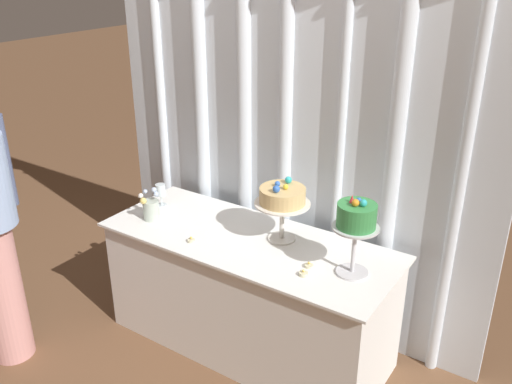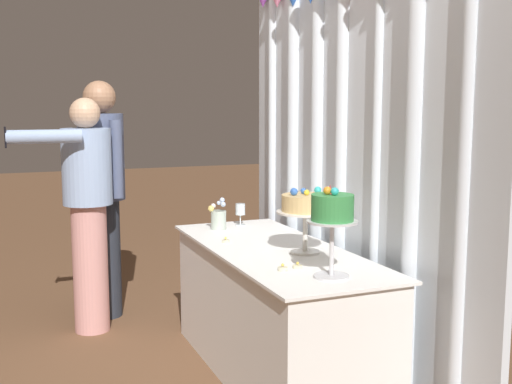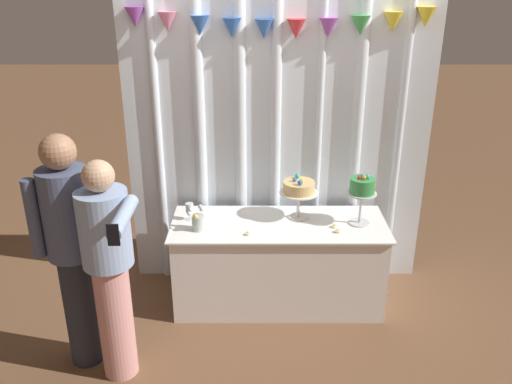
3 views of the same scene
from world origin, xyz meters
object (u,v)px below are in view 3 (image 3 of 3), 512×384
object	(u,v)px
tealight_near_left	(335,226)
tealight_near_right	(339,231)
cake_display_nearleft	(300,189)
guest_man_dark_suit	(110,264)
guest_man_pink_jacket	(73,244)
cake_table	(279,263)
tealight_far_left	(249,234)
cake_display_nearright	(363,189)
flower_vase	(199,221)
wine_glass	(191,208)

from	to	relation	value
tealight_near_left	tealight_near_right	size ratio (longest dim) A/B	1.00
cake_display_nearleft	guest_man_dark_suit	xyz separation A→B (m)	(-1.27, -0.96, -0.12)
tealight_near_left	cake_display_nearleft	bearing A→B (deg)	146.86
cake_display_nearleft	guest_man_pink_jacket	bearing A→B (deg)	-152.11
cake_table	guest_man_dark_suit	xyz separation A→B (m)	(-1.11, -0.85, 0.49)
cake_display_nearleft	tealight_far_left	world-z (taller)	cake_display_nearleft
cake_table	tealight_near_left	distance (m)	0.57
cake_display_nearleft	tealight_near_left	xyz separation A→B (m)	(0.27, -0.18, -0.24)
cake_display_nearleft	tealight_near_right	xyz separation A→B (m)	(0.28, -0.26, -0.24)
guest_man_dark_suit	cake_display_nearright	bearing A→B (deg)	25.91
flower_vase	cake_display_nearleft	bearing A→B (deg)	15.44
cake_display_nearleft	tealight_far_left	bearing A→B (deg)	-142.95
flower_vase	guest_man_dark_suit	size ratio (longest dim) A/B	0.13
cake_display_nearright	tealight_near_left	world-z (taller)	cake_display_nearright
cake_table	tealight_far_left	world-z (taller)	tealight_far_left
flower_vase	guest_man_pink_jacket	bearing A→B (deg)	-141.65
cake_table	tealight_near_left	size ratio (longest dim) A/B	36.73
flower_vase	guest_man_dark_suit	world-z (taller)	guest_man_dark_suit
wine_glass	tealight_far_left	bearing A→B (deg)	-29.87
cake_display_nearright	tealight_far_left	xyz separation A→B (m)	(-0.88, -0.20, -0.29)
guest_man_pink_jacket	guest_man_dark_suit	distance (m)	0.31
tealight_near_left	cake_display_nearright	bearing A→B (deg)	18.33
tealight_far_left	tealight_near_right	size ratio (longest dim) A/B	0.90
flower_vase	tealight_near_left	bearing A→B (deg)	2.22
tealight_near_left	guest_man_pink_jacket	size ratio (longest dim) A/B	0.03
wine_glass	cake_display_nearright	bearing A→B (deg)	-3.01
guest_man_dark_suit	tealight_far_left	bearing A→B (deg)	36.90
cake_table	tealight_near_right	world-z (taller)	tealight_near_right
tealight_near_right	guest_man_dark_suit	distance (m)	1.71
tealight_far_left	wine_glass	bearing A→B (deg)	150.13
cake_table	guest_man_dark_suit	world-z (taller)	guest_man_dark_suit
cake_table	wine_glass	size ratio (longest dim) A/B	12.00
wine_glass	tealight_near_left	world-z (taller)	wine_glass
cake_display_nearright	guest_man_dark_suit	world-z (taller)	guest_man_dark_suit
tealight_near_right	wine_glass	bearing A→B (deg)	168.94
guest_man_pink_jacket	guest_man_dark_suit	xyz separation A→B (m)	(0.27, -0.14, -0.07)
tealight_near_left	guest_man_dark_suit	world-z (taller)	guest_man_dark_suit
cake_display_nearleft	cake_display_nearright	distance (m)	0.49
wine_glass	guest_man_dark_suit	bearing A→B (deg)	-113.73
tealight_near_left	tealight_near_right	world-z (taller)	tealight_near_right
flower_vase	tealight_near_left	world-z (taller)	flower_vase
flower_vase	guest_man_pink_jacket	size ratio (longest dim) A/B	0.12
tealight_near_right	cake_display_nearleft	bearing A→B (deg)	137.43
tealight_near_right	cake_table	bearing A→B (deg)	160.34
cake_table	tealight_far_left	distance (m)	0.49
cake_table	guest_man_dark_suit	size ratio (longest dim) A/B	1.10
cake_table	guest_man_pink_jacket	size ratio (longest dim) A/B	1.02
cake_table	tealight_near_right	distance (m)	0.60
cake_display_nearright	tealight_near_left	size ratio (longest dim) A/B	9.08
tealight_far_left	tealight_near_right	bearing A→B (deg)	3.50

